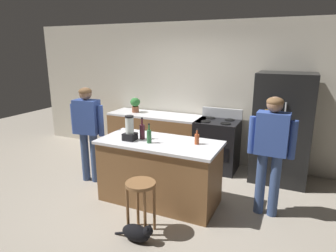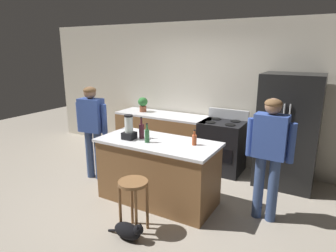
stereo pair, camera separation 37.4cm
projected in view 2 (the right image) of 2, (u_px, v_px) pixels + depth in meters
The scene contains 15 objects.
ground_plane at pixel (158, 200), 4.37m from camera, with size 14.00×14.00×0.00m, color #9E9384.
back_wall at pixel (210, 94), 5.66m from camera, with size 8.00×0.10×2.70m, color beige.
kitchen_island at pixel (158, 171), 4.25m from camera, with size 1.74×0.81×0.93m.
back_counter_run at pixel (164, 136), 5.93m from camera, with size 2.00×0.64×0.93m.
refrigerator at pixel (288, 131), 4.66m from camera, with size 0.90×0.73×1.83m.
stove_range at pixel (222, 146), 5.32m from camera, with size 0.76×0.65×1.11m.
person_by_island_left at pixel (92, 124), 4.89m from camera, with size 0.60×0.27×1.60m.
person_by_sink_right at pixel (269, 148), 3.65m from camera, with size 0.59×0.23×1.62m.
bar_stool at pixel (133, 192), 3.50m from camera, with size 0.36×0.36×0.67m.
cat at pixel (129, 231), 3.45m from camera, with size 0.52×0.18×0.26m.
potted_plant at pixel (143, 103), 6.01m from camera, with size 0.20×0.20×0.30m.
blender_appliance at pixel (129, 129), 4.19m from camera, with size 0.17×0.17×0.36m.
bottle_cooking_sauce at pixel (194, 139), 3.94m from camera, with size 0.06×0.06×0.22m.
bottle_olive_oil at pixel (147, 135), 4.05m from camera, with size 0.07×0.07×0.28m.
bottle_wine at pixel (141, 131), 4.23m from camera, with size 0.08×0.08×0.32m.
Camera 2 is at (2.08, -3.35, 2.19)m, focal length 31.20 mm.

